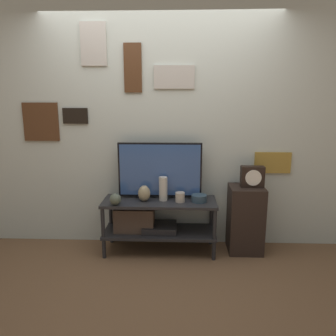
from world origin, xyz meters
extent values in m
plane|color=brown|center=(0.00, 0.00, 0.00)|extent=(12.00, 12.00, 0.00)
cube|color=beige|center=(0.00, 0.53, 1.35)|extent=(6.40, 0.06, 2.70)
cube|color=#B7B2A8|center=(0.15, 0.48, 1.85)|extent=(0.43, 0.02, 0.24)
cube|color=slate|center=(0.15, 0.48, 1.85)|extent=(0.39, 0.01, 0.20)
cube|color=#4C2D19|center=(-0.29, 0.48, 1.94)|extent=(0.18, 0.02, 0.50)
cube|color=beige|center=(-0.29, 0.48, 1.94)|extent=(0.15, 0.01, 0.46)
cube|color=#B7B2A8|center=(-0.69, 0.48, 2.18)|extent=(0.27, 0.02, 0.43)
cube|color=slate|center=(-0.69, 0.48, 2.18)|extent=(0.23, 0.01, 0.40)
cube|color=olive|center=(1.22, 0.48, 0.94)|extent=(0.39, 0.02, 0.23)
cube|color=white|center=(1.22, 0.48, 0.94)|extent=(0.36, 0.01, 0.19)
cube|color=#4C2D19|center=(-1.30, 0.48, 1.38)|extent=(0.39, 0.02, 0.41)
cube|color=beige|center=(-1.30, 0.48, 1.38)|extent=(0.35, 0.01, 0.38)
cube|color=black|center=(-0.92, 0.48, 1.44)|extent=(0.27, 0.02, 0.17)
cube|color=slate|center=(-0.92, 0.48, 1.44)|extent=(0.23, 0.01, 0.13)
cube|color=#232326|center=(0.00, 0.26, 0.56)|extent=(1.20, 0.44, 0.03)
cube|color=#232326|center=(0.00, 0.26, 0.22)|extent=(1.20, 0.44, 0.03)
cylinder|color=#232326|center=(-0.57, 0.07, 0.29)|extent=(0.04, 0.04, 0.57)
cylinder|color=#232326|center=(0.57, 0.07, 0.29)|extent=(0.04, 0.04, 0.57)
cylinder|color=#232326|center=(-0.57, 0.45, 0.29)|extent=(0.04, 0.04, 0.57)
cylinder|color=#232326|center=(0.57, 0.45, 0.29)|extent=(0.04, 0.04, 0.57)
cube|color=black|center=(0.00, 0.26, 0.27)|extent=(0.36, 0.31, 0.07)
cube|color=#47382D|center=(-0.27, 0.26, 0.36)|extent=(0.42, 0.24, 0.26)
cylinder|color=black|center=(-0.24, 0.36, 0.58)|extent=(0.05, 0.05, 0.02)
cylinder|color=black|center=(0.25, 0.36, 0.58)|extent=(0.05, 0.05, 0.02)
cube|color=black|center=(0.00, 0.36, 0.88)|extent=(0.89, 0.04, 0.58)
cube|color=#33518C|center=(0.00, 0.34, 0.88)|extent=(0.86, 0.01, 0.55)
cylinder|color=beige|center=(0.04, 0.27, 0.70)|extent=(0.09, 0.09, 0.25)
ellipsoid|color=tan|center=(-0.16, 0.23, 0.66)|extent=(0.13, 0.12, 0.17)
cylinder|color=#2D4251|center=(0.42, 0.24, 0.61)|extent=(0.16, 0.16, 0.07)
sphere|color=#4C5647|center=(-0.44, 0.10, 0.63)|extent=(0.12, 0.12, 0.12)
cylinder|color=#C1B29E|center=(0.22, 0.22, 0.62)|extent=(0.10, 0.10, 0.10)
cube|color=black|center=(0.92, 0.30, 0.36)|extent=(0.36, 0.35, 0.72)
cube|color=black|center=(0.97, 0.30, 0.83)|extent=(0.24, 0.10, 0.22)
cylinder|color=white|center=(0.97, 0.25, 0.83)|extent=(0.17, 0.01, 0.17)
camera|label=1|loc=(0.22, -3.04, 1.65)|focal=35.00mm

